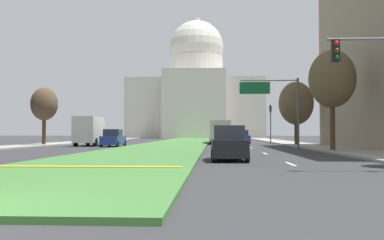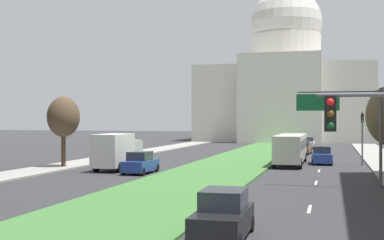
{
  "view_description": "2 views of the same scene",
  "coord_description": "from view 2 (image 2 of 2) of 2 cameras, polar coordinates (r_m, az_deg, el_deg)",
  "views": [
    {
      "loc": [
        4.84,
        -6.57,
        1.48
      ],
      "look_at": [
        1.69,
        53.23,
        3.27
      ],
      "focal_mm": 39.03,
      "sensor_mm": 36.0,
      "label": 1
    },
    {
      "loc": [
        9.53,
        -3.2,
        4.47
      ],
      "look_at": [
        -2.18,
        39.92,
        4.41
      ],
      "focal_mm": 48.33,
      "sensor_mm": 36.0,
      "label": 2
    }
  ],
  "objects": [
    {
      "name": "box_truck_delivery",
      "position": [
        45.94,
        -8.29,
        -3.41
      ],
      "size": [
        2.4,
        6.4,
        3.2
      ],
      "color": "#BCBCC1",
      "rests_on": "ground_plane"
    },
    {
      "name": "city_bus",
      "position": [
        51.74,
        10.85,
        -2.92
      ],
      "size": [
        2.62,
        11.0,
        2.95
      ],
      "color": "beige",
      "rests_on": "ground_plane"
    },
    {
      "name": "overhead_guide_sign",
      "position": [
        35.34,
        16.85,
        0.35
      ],
      "size": [
        5.46,
        0.2,
        6.5
      ],
      "color": "#515456",
      "rests_on": "ground_plane"
    },
    {
      "name": "sedan_lead_stopped",
      "position": [
        19.57,
        3.45,
        -10.58
      ],
      "size": [
        1.91,
        4.21,
        1.85
      ],
      "color": "black",
      "rests_on": "ground_plane"
    },
    {
      "name": "sedan_very_far",
      "position": [
        81.84,
        12.7,
        -2.5
      ],
      "size": [
        1.88,
        4.5,
        1.71
      ],
      "color": "silver",
      "rests_on": "ground_plane"
    },
    {
      "name": "sedan_far_horizon",
      "position": [
        67.74,
        12.13,
        -3.04
      ],
      "size": [
        2.13,
        4.58,
        1.67
      ],
      "color": "brown",
      "rests_on": "ground_plane"
    },
    {
      "name": "sidewalk_left",
      "position": [
        53.07,
        -12.28,
        -4.68
      ],
      "size": [
        4.0,
        98.37,
        0.15
      ],
      "primitive_type": "cube",
      "color": "#9E9991",
      "rests_on": "ground_plane"
    },
    {
      "name": "sedan_distant",
      "position": [
        53.26,
        14.12,
        -3.84
      ],
      "size": [
        2.14,
        4.41,
        1.79
      ],
      "color": "navy",
      "rests_on": "ground_plane"
    },
    {
      "name": "ground_plane",
      "position": [
        58.8,
        5.84,
        -4.29
      ],
      "size": [
        260.0,
        260.0,
        0.0
      ],
      "primitive_type": "plane",
      "color": "#333335"
    },
    {
      "name": "lane_dashes_right",
      "position": [
        36.09,
        13.46,
        -7.04
      ],
      "size": [
        0.16,
        38.47,
        0.01
      ],
      "color": "silver",
      "rests_on": "ground_plane"
    },
    {
      "name": "capitol_building",
      "position": [
        112.36,
        10.32,
        3.74
      ],
      "size": [
        35.35,
        29.39,
        33.48
      ],
      "color": "silver",
      "rests_on": "ground_plane"
    },
    {
      "name": "sedan_midblock",
      "position": [
        42.95,
        -5.71,
        -4.77
      ],
      "size": [
        1.89,
        4.31,
        1.82
      ],
      "color": "navy",
      "rests_on": "ground_plane"
    },
    {
      "name": "street_tree_left_far",
      "position": [
        48.83,
        -14.0,
        0.28
      ],
      "size": [
        2.98,
        2.98,
        6.56
      ],
      "color": "#4C3823",
      "rests_on": "ground_plane"
    },
    {
      "name": "traffic_light_far_right",
      "position": [
        52.62,
        18.29,
        -1.19
      ],
      "size": [
        0.28,
        0.35,
        5.2
      ],
      "color": "#515456",
      "rests_on": "ground_plane"
    },
    {
      "name": "grass_median",
      "position": [
        53.43,
        4.88,
        -4.65
      ],
      "size": [
        8.05,
        98.37,
        0.14
      ],
      "primitive_type": "cube",
      "color": "#427A38",
      "rests_on": "ground_plane"
    }
  ]
}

